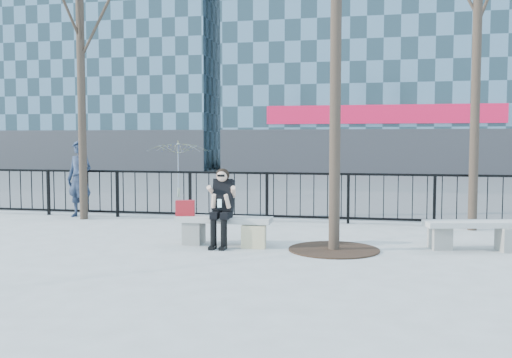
% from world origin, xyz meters
% --- Properties ---
extents(ground, '(120.00, 120.00, 0.00)m').
position_xyz_m(ground, '(0.00, 0.00, 0.00)').
color(ground, gray).
rests_on(ground, ground).
extents(street_surface, '(60.00, 23.00, 0.01)m').
position_xyz_m(street_surface, '(0.00, 15.00, 0.00)').
color(street_surface, '#474747').
rests_on(street_surface, ground).
extents(railing, '(14.00, 0.06, 1.10)m').
position_xyz_m(railing, '(0.00, 3.00, 0.55)').
color(railing, black).
rests_on(railing, ground).
extents(tree_left, '(2.80, 2.80, 6.50)m').
position_xyz_m(tree_left, '(-4.00, 2.50, 4.86)').
color(tree_left, black).
rests_on(tree_left, ground).
extents(tree_grate, '(1.50, 1.50, 0.02)m').
position_xyz_m(tree_grate, '(1.90, -0.10, 0.01)').
color(tree_grate, black).
rests_on(tree_grate, ground).
extents(bench_main, '(1.65, 0.46, 0.49)m').
position_xyz_m(bench_main, '(0.00, 0.00, 0.30)').
color(bench_main, slate).
rests_on(bench_main, ground).
extents(bench_second, '(1.62, 0.45, 0.48)m').
position_xyz_m(bench_second, '(4.17, 0.40, 0.30)').
color(bench_second, slate).
rests_on(bench_second, ground).
extents(seated_woman, '(0.50, 0.64, 1.34)m').
position_xyz_m(seated_woman, '(0.00, -0.16, 0.67)').
color(seated_woman, black).
rests_on(seated_woman, ground).
extents(handbag, '(0.36, 0.23, 0.27)m').
position_xyz_m(handbag, '(-0.71, 0.02, 0.63)').
color(handbag, '#A9141C').
rests_on(handbag, bench_main).
extents(shopping_bag, '(0.41, 0.16, 0.38)m').
position_xyz_m(shopping_bag, '(0.56, -0.20, 0.19)').
color(shopping_bag, beige).
rests_on(shopping_bag, ground).
extents(standing_man, '(0.73, 0.55, 1.81)m').
position_xyz_m(standing_man, '(-4.26, 2.80, 0.90)').
color(standing_man, black).
rests_on(standing_man, ground).
extents(vendor_umbrella, '(2.11, 2.15, 1.81)m').
position_xyz_m(vendor_umbrella, '(-3.53, 7.62, 0.90)').
color(vendor_umbrella, yellow).
rests_on(vendor_umbrella, ground).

